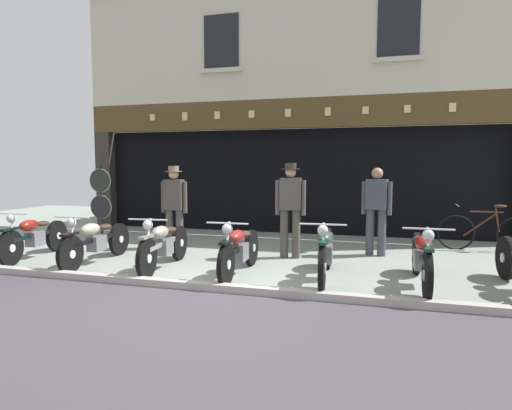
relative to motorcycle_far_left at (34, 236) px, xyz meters
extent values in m
cube|color=gray|center=(3.95, 3.87, -0.45)|extent=(22.85, 10.00, 0.08)
cube|color=#A69E99|center=(3.95, -1.05, -0.40)|extent=(22.85, 0.16, 0.18)
cube|color=black|center=(3.95, 6.17, 0.89)|extent=(9.98, 4.00, 2.60)
cube|color=#332D28|center=(-1.26, 4.05, 0.89)|extent=(0.44, 0.36, 2.60)
cube|color=black|center=(3.95, 4.42, 1.02)|extent=(9.55, 0.03, 2.18)
cube|color=#4F3C1D|center=(3.95, 3.99, 2.54)|extent=(10.85, 0.24, 0.70)
cube|color=#DBC684|center=(0.33, 3.85, 2.54)|extent=(0.14, 0.03, 0.16)
cube|color=#DBC684|center=(1.25, 3.85, 2.54)|extent=(0.14, 0.03, 0.21)
cube|color=#DBC684|center=(2.14, 3.85, 2.54)|extent=(0.14, 0.03, 0.19)
cube|color=#DBC684|center=(3.03, 3.85, 2.54)|extent=(0.14, 0.03, 0.18)
cube|color=#DBC684|center=(3.94, 3.85, 2.54)|extent=(0.14, 0.03, 0.19)
cube|color=#DBC684|center=(4.88, 3.85, 2.54)|extent=(0.14, 0.03, 0.19)
cube|color=#DBC684|center=(5.74, 3.85, 2.54)|extent=(0.14, 0.03, 0.17)
cube|color=#DBC684|center=(6.64, 3.85, 2.54)|extent=(0.14, 0.03, 0.17)
cube|color=#DBC684|center=(7.56, 3.85, 2.54)|extent=(0.14, 0.03, 0.19)
cube|color=beige|center=(3.95, 4.07, 4.32)|extent=(10.85, 0.40, 2.87)
cube|color=black|center=(2.25, 3.86, 4.32)|extent=(0.90, 0.02, 1.30)
cube|color=beige|center=(2.25, 3.82, 3.62)|extent=(1.10, 0.12, 0.10)
cube|color=black|center=(6.40, 3.86, 4.32)|extent=(0.90, 0.02, 1.30)
cube|color=beige|center=(6.40, 3.82, 3.62)|extent=(1.10, 0.12, 0.10)
cylinder|color=black|center=(0.08, -0.63, -0.11)|extent=(0.15, 0.61, 0.61)
cylinder|color=silver|center=(0.08, -0.63, -0.11)|extent=(0.12, 0.15, 0.13)
cylinder|color=black|center=(-0.09, 0.68, -0.11)|extent=(0.16, 0.61, 0.61)
cylinder|color=silver|center=(-0.09, 0.68, -0.11)|extent=(0.13, 0.15, 0.13)
cube|color=black|center=(0.00, 0.03, 0.01)|extent=(0.23, 1.21, 0.07)
cube|color=slate|center=(0.00, 0.03, -0.06)|extent=(0.24, 0.34, 0.26)
ellipsoid|color=maroon|center=(0.02, -0.13, 0.21)|extent=(0.28, 0.49, 0.20)
ellipsoid|color=#38281E|center=(-0.03, 0.26, 0.19)|extent=(0.24, 0.32, 0.10)
cube|color=black|center=(0.08, -0.63, 0.21)|extent=(0.15, 0.37, 0.04)
sphere|color=silver|center=(0.08, -0.57, 0.39)|extent=(0.15, 0.15, 0.15)
cylinder|color=silver|center=(0.08, -0.57, 0.47)|extent=(0.62, 0.11, 0.02)
cylinder|color=silver|center=(0.08, -0.59, 0.18)|extent=(0.07, 0.24, 0.62)
cylinder|color=black|center=(1.40, -0.76, -0.11)|extent=(0.10, 0.60, 0.60)
cylinder|color=silver|center=(1.40, -0.76, -0.11)|extent=(0.11, 0.14, 0.13)
cylinder|color=black|center=(1.33, 0.67, -0.11)|extent=(0.11, 0.60, 0.60)
cylinder|color=silver|center=(1.33, 0.67, -0.11)|extent=(0.12, 0.14, 0.13)
cube|color=black|center=(1.36, -0.05, 0.01)|extent=(0.13, 1.32, 0.07)
cube|color=slate|center=(1.36, -0.05, -0.06)|extent=(0.21, 0.33, 0.26)
ellipsoid|color=#ACA391|center=(1.37, -0.22, 0.21)|extent=(0.24, 0.47, 0.20)
ellipsoid|color=#38281E|center=(1.35, 0.21, 0.19)|extent=(0.21, 0.31, 0.10)
cube|color=black|center=(1.40, -0.76, 0.21)|extent=(0.12, 0.36, 0.04)
sphere|color=silver|center=(1.39, -0.70, 0.39)|extent=(0.15, 0.15, 0.15)
cylinder|color=silver|center=(1.39, -0.70, 0.47)|extent=(0.62, 0.05, 0.02)
cylinder|color=silver|center=(1.39, -0.72, 0.18)|extent=(0.05, 0.29, 0.60)
cylinder|color=black|center=(2.74, -0.74, -0.10)|extent=(0.12, 0.62, 0.62)
cylinder|color=silver|center=(2.74, -0.74, -0.10)|extent=(0.11, 0.14, 0.14)
cylinder|color=black|center=(2.62, 0.60, -0.10)|extent=(0.13, 0.62, 0.62)
cylinder|color=silver|center=(2.62, 0.60, -0.10)|extent=(0.12, 0.14, 0.14)
cube|color=gray|center=(2.68, -0.07, 0.02)|extent=(0.17, 1.24, 0.07)
cube|color=slate|center=(2.68, -0.07, -0.05)|extent=(0.23, 0.34, 0.26)
ellipsoid|color=gray|center=(2.69, -0.23, 0.22)|extent=(0.26, 0.48, 0.20)
ellipsoid|color=#38281E|center=(2.66, 0.17, 0.20)|extent=(0.22, 0.32, 0.10)
cube|color=gray|center=(2.74, -0.74, 0.22)|extent=(0.13, 0.37, 0.04)
sphere|color=silver|center=(2.73, -0.68, 0.40)|extent=(0.15, 0.15, 0.15)
cylinder|color=silver|center=(2.73, -0.68, 0.48)|extent=(0.62, 0.08, 0.02)
cylinder|color=silver|center=(2.73, -0.70, 0.19)|extent=(0.06, 0.29, 0.60)
cylinder|color=black|center=(4.01, -0.78, -0.11)|extent=(0.07, 0.61, 0.61)
cylinder|color=silver|center=(4.01, -0.78, -0.11)|extent=(0.10, 0.13, 0.13)
cylinder|color=black|center=(4.00, 0.53, -0.11)|extent=(0.08, 0.61, 0.61)
cylinder|color=silver|center=(4.00, 0.53, -0.11)|extent=(0.11, 0.13, 0.13)
cube|color=black|center=(4.00, -0.13, 0.01)|extent=(0.08, 1.20, 0.07)
cube|color=slate|center=(4.00, -0.13, -0.06)|extent=(0.20, 0.32, 0.26)
ellipsoid|color=maroon|center=(4.01, -0.28, 0.21)|extent=(0.22, 0.46, 0.20)
ellipsoid|color=#38281E|center=(4.00, 0.11, 0.19)|extent=(0.20, 0.30, 0.10)
cube|color=black|center=(4.01, -0.78, 0.21)|extent=(0.10, 0.36, 0.04)
sphere|color=silver|center=(4.01, -0.72, 0.39)|extent=(0.15, 0.15, 0.15)
cylinder|color=silver|center=(4.01, -0.72, 0.47)|extent=(0.62, 0.03, 0.02)
cylinder|color=silver|center=(4.01, -0.74, 0.18)|extent=(0.04, 0.25, 0.62)
cylinder|color=black|center=(5.36, -0.77, -0.08)|extent=(0.11, 0.68, 0.67)
cylinder|color=silver|center=(5.36, -0.77, -0.08)|extent=(0.11, 0.15, 0.15)
cylinder|color=black|center=(5.28, 0.66, -0.08)|extent=(0.12, 0.68, 0.67)
cylinder|color=silver|center=(5.28, 0.66, -0.08)|extent=(0.12, 0.15, 0.15)
cube|color=#143A26|center=(5.32, -0.06, 0.04)|extent=(0.14, 1.32, 0.07)
cube|color=slate|center=(5.32, -0.06, -0.03)|extent=(0.22, 0.33, 0.26)
ellipsoid|color=#2F4734|center=(5.33, -0.23, 0.24)|extent=(0.25, 0.47, 0.20)
ellipsoid|color=#38281E|center=(5.30, 0.20, 0.22)|extent=(0.22, 0.31, 0.10)
cube|color=#143A26|center=(5.36, -0.77, 0.28)|extent=(0.12, 0.37, 0.04)
sphere|color=silver|center=(5.36, -0.71, 0.42)|extent=(0.15, 0.15, 0.15)
cylinder|color=silver|center=(5.36, -0.71, 0.50)|extent=(0.62, 0.06, 0.02)
cylinder|color=silver|center=(5.36, -0.73, 0.21)|extent=(0.05, 0.27, 0.61)
cylinder|color=black|center=(6.67, -0.76, -0.09)|extent=(0.08, 0.65, 0.65)
cylinder|color=silver|center=(6.67, -0.76, -0.09)|extent=(0.10, 0.14, 0.14)
cylinder|color=black|center=(6.65, 0.66, -0.09)|extent=(0.09, 0.65, 0.65)
cylinder|color=silver|center=(6.65, 0.66, -0.09)|extent=(0.11, 0.14, 0.14)
cube|color=#193227|center=(6.66, -0.05, 0.03)|extent=(0.08, 1.31, 0.07)
cube|color=slate|center=(6.66, -0.05, -0.04)|extent=(0.20, 0.32, 0.26)
ellipsoid|color=maroon|center=(6.66, -0.22, 0.23)|extent=(0.22, 0.46, 0.20)
ellipsoid|color=#38281E|center=(6.66, 0.21, 0.21)|extent=(0.20, 0.30, 0.10)
cube|color=#193227|center=(6.67, -0.76, 0.26)|extent=(0.10, 0.36, 0.04)
sphere|color=silver|center=(6.67, -0.70, 0.41)|extent=(0.15, 0.15, 0.15)
cylinder|color=silver|center=(6.67, -0.70, 0.49)|extent=(0.62, 0.03, 0.02)
cylinder|color=silver|center=(6.67, -0.72, 0.20)|extent=(0.04, 0.28, 0.60)
cylinder|color=black|center=(7.91, 0.68, -0.09)|extent=(0.14, 0.65, 0.65)
cylinder|color=silver|center=(7.91, 0.68, -0.09)|extent=(0.12, 0.15, 0.14)
cylinder|color=#47423D|center=(2.17, 1.55, 0.00)|extent=(0.15, 0.15, 0.82)
cylinder|color=#47423D|center=(1.95, 1.54, 0.00)|extent=(0.15, 0.15, 0.82)
cube|color=#47423D|center=(2.06, 1.55, 0.69)|extent=(0.39, 0.24, 0.62)
cube|color=silver|center=(2.05, 1.66, 0.77)|extent=(0.14, 0.03, 0.35)
cube|color=maroon|center=(2.05, 1.67, 0.75)|extent=(0.05, 0.01, 0.32)
cylinder|color=#47423D|center=(2.29, 1.56, 0.64)|extent=(0.09, 0.09, 0.64)
cylinder|color=#47423D|center=(1.82, 1.53, 0.64)|extent=(0.09, 0.09, 0.64)
sphere|color=tan|center=(2.06, 1.55, 1.11)|extent=(0.20, 0.20, 0.20)
cylinder|color=#7F705B|center=(2.06, 1.55, 1.16)|extent=(0.34, 0.34, 0.01)
cylinder|color=#7F705B|center=(2.06, 1.55, 1.22)|extent=(0.21, 0.21, 0.11)
cylinder|color=#47423D|center=(4.63, 1.30, 0.04)|extent=(0.15, 0.15, 0.91)
cylinder|color=#47423D|center=(4.41, 1.29, 0.04)|extent=(0.15, 0.15, 0.91)
cube|color=#47423D|center=(4.52, 1.29, 0.77)|extent=(0.40, 0.25, 0.58)
cube|color=silver|center=(4.51, 1.41, 0.84)|extent=(0.14, 0.03, 0.33)
cube|color=maroon|center=(4.51, 1.42, 0.83)|extent=(0.05, 0.02, 0.30)
cylinder|color=#47423D|center=(4.75, 1.31, 0.70)|extent=(0.09, 0.09, 0.64)
cylinder|color=#47423D|center=(4.28, 1.28, 0.70)|extent=(0.09, 0.09, 0.64)
sphere|color=tan|center=(4.52, 1.29, 1.17)|extent=(0.20, 0.20, 0.20)
cylinder|color=#332D28|center=(4.52, 1.29, 1.22)|extent=(0.33, 0.33, 0.01)
cylinder|color=#332D28|center=(4.52, 1.29, 1.27)|extent=(0.21, 0.21, 0.11)
cylinder|color=#3D424C|center=(6.14, 1.92, 0.04)|extent=(0.15, 0.15, 0.90)
cylinder|color=#3D424C|center=(5.92, 1.96, 0.04)|extent=(0.15, 0.15, 0.90)
cube|color=#3D424C|center=(6.03, 1.94, 0.74)|extent=(0.41, 0.28, 0.56)
cube|color=silver|center=(6.05, 2.05, 0.81)|extent=(0.14, 0.04, 0.31)
cube|color=brown|center=(6.05, 2.06, 0.80)|extent=(0.05, 0.02, 0.29)
cylinder|color=#3D424C|center=(6.26, 1.89, 0.68)|extent=(0.09, 0.09, 0.62)
cylinder|color=#3D424C|center=(5.80, 1.98, 0.68)|extent=(0.09, 0.09, 0.62)
sphere|color=#9E7A5B|center=(6.03, 1.94, 1.14)|extent=(0.21, 0.21, 0.21)
cylinder|color=#232328|center=(-0.26, 2.38, 0.44)|extent=(0.06, 0.06, 1.71)
cylinder|color=#23281E|center=(-0.26, 2.36, 0.93)|extent=(0.54, 0.03, 0.54)
torus|color=silver|center=(-0.26, 2.37, 0.93)|extent=(0.57, 0.04, 0.57)
cylinder|color=black|center=(-0.26, 2.36, 0.31)|extent=(0.54, 0.03, 0.54)
torus|color=beige|center=(-0.26, 2.37, 0.31)|extent=(0.57, 0.04, 0.57)
cube|color=beige|center=(6.12, 4.27, 1.40)|extent=(0.65, 0.02, 0.92)
cube|color=#232328|center=(6.12, 4.25, 1.76)|extent=(0.65, 0.01, 0.20)
cube|color=silver|center=(7.21, 4.27, 1.44)|extent=(0.76, 0.02, 0.96)
cube|color=#511E19|center=(7.21, 4.25, 1.82)|extent=(0.76, 0.01, 0.20)
torus|color=black|center=(7.59, 3.00, -0.07)|extent=(0.72, 0.05, 0.72)
cylinder|color=#4C1E19|center=(8.03, 2.99, 0.11)|extent=(0.61, 0.05, 0.50)
cylinder|color=#4C1E19|center=(8.14, 2.99, 0.37)|extent=(0.60, 0.05, 0.03)
cylinder|color=#4C1E19|center=(8.33, 2.99, 0.23)|extent=(0.12, 0.03, 0.52)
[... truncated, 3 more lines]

